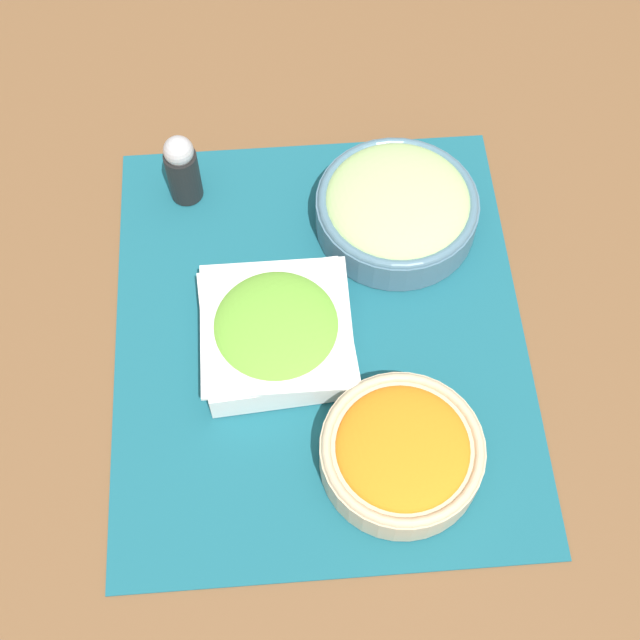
% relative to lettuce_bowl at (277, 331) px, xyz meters
% --- Properties ---
extents(ground_plane, '(3.00, 3.00, 0.00)m').
position_rel_lettuce_bowl_xyz_m(ground_plane, '(0.01, -0.05, -0.03)').
color(ground_plane, brown).
extents(placemat, '(0.55, 0.46, 0.00)m').
position_rel_lettuce_bowl_xyz_m(placemat, '(0.01, -0.05, -0.03)').
color(placemat, '#195B6B').
rests_on(placemat, ground_plane).
extents(lettuce_bowl, '(0.17, 0.17, 0.06)m').
position_rel_lettuce_bowl_xyz_m(lettuce_bowl, '(0.00, 0.00, 0.00)').
color(lettuce_bowl, white).
rests_on(lettuce_bowl, placemat).
extents(cucumber_bowl, '(0.19, 0.19, 0.07)m').
position_rel_lettuce_bowl_xyz_m(cucumber_bowl, '(0.15, -0.15, 0.01)').
color(cucumber_bowl, slate).
rests_on(cucumber_bowl, placemat).
extents(carrot_bowl, '(0.17, 0.17, 0.06)m').
position_rel_lettuce_bowl_xyz_m(carrot_bowl, '(-0.15, -0.12, 0.00)').
color(carrot_bowl, '#C6B28E').
rests_on(carrot_bowl, placemat).
extents(pepper_shaker, '(0.04, 0.04, 0.10)m').
position_rel_lettuce_bowl_xyz_m(pepper_shaker, '(0.22, 0.10, 0.02)').
color(pepper_shaker, black).
rests_on(pepper_shaker, placemat).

